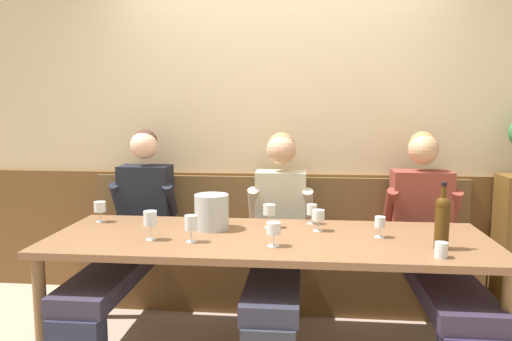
% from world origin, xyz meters
% --- Properties ---
extents(room_wall_back, '(6.80, 0.08, 2.80)m').
position_xyz_m(room_wall_back, '(0.00, 1.09, 1.40)').
color(room_wall_back, beige).
rests_on(room_wall_back, ground).
extents(wood_wainscot_panel, '(6.80, 0.03, 0.96)m').
position_xyz_m(wood_wainscot_panel, '(0.00, 1.04, 0.48)').
color(wood_wainscot_panel, brown).
rests_on(wood_wainscot_panel, ground).
extents(wall_bench, '(2.87, 0.42, 0.94)m').
position_xyz_m(wall_bench, '(0.00, 0.83, 0.28)').
color(wall_bench, brown).
rests_on(wall_bench, ground).
extents(dining_table, '(2.57, 0.91, 0.72)m').
position_xyz_m(dining_table, '(0.00, 0.07, 0.66)').
color(dining_table, brown).
rests_on(dining_table, ground).
extents(person_left_seat, '(0.48, 1.38, 1.31)m').
position_xyz_m(person_left_seat, '(-0.98, 0.44, 0.64)').
color(person_left_seat, '#25283D').
rests_on(person_left_seat, ground).
extents(person_center_right_seat, '(0.47, 1.38, 1.29)m').
position_xyz_m(person_center_right_seat, '(0.04, 0.43, 0.64)').
color(person_center_right_seat, '#2E303E').
rests_on(person_center_right_seat, ground).
extents(person_center_left_seat, '(0.51, 1.38, 1.30)m').
position_xyz_m(person_center_left_seat, '(1.03, 0.44, 0.63)').
color(person_center_left_seat, '#2B2642').
rests_on(person_center_left_seat, ground).
extents(ice_bucket, '(0.21, 0.21, 0.22)m').
position_xyz_m(ice_bucket, '(-0.36, 0.21, 0.83)').
color(ice_bucket, '#B2BABF').
rests_on(ice_bucket, dining_table).
extents(wine_bottle_green_tall, '(0.08, 0.08, 0.36)m').
position_xyz_m(wine_bottle_green_tall, '(0.94, -0.10, 0.88)').
color(wine_bottle_green_tall, '#442B0C').
rests_on(wine_bottle_green_tall, dining_table).
extents(wine_glass_mid_left, '(0.08, 0.08, 0.13)m').
position_xyz_m(wine_glass_mid_left, '(0.04, -0.13, 0.81)').
color(wine_glass_mid_left, silver).
rests_on(wine_glass_mid_left, dining_table).
extents(wine_glass_by_bottle, '(0.08, 0.08, 0.13)m').
position_xyz_m(wine_glass_by_bottle, '(0.29, 0.22, 0.81)').
color(wine_glass_by_bottle, silver).
rests_on(wine_glass_by_bottle, dining_table).
extents(wine_glass_near_bucket, '(0.07, 0.07, 0.15)m').
position_xyz_m(wine_glass_near_bucket, '(-0.42, -0.10, 0.83)').
color(wine_glass_near_bucket, silver).
rests_on(wine_glass_near_bucket, dining_table).
extents(wine_glass_right_end, '(0.07, 0.07, 0.13)m').
position_xyz_m(wine_glass_right_end, '(0.26, 0.40, 0.81)').
color(wine_glass_right_end, silver).
rests_on(wine_glass_right_end, dining_table).
extents(wine_glass_left_end, '(0.08, 0.08, 0.15)m').
position_xyz_m(wine_glass_left_end, '(-0.01, 0.28, 0.83)').
color(wine_glass_left_end, silver).
rests_on(wine_glass_left_end, dining_table).
extents(wine_glass_center_front, '(0.08, 0.08, 0.17)m').
position_xyz_m(wine_glass_center_front, '(-0.66, -0.08, 0.84)').
color(wine_glass_center_front, silver).
rests_on(wine_glass_center_front, dining_table).
extents(wine_glass_mid_right, '(0.06, 0.06, 0.12)m').
position_xyz_m(wine_glass_mid_right, '(0.65, 0.11, 0.81)').
color(wine_glass_mid_right, silver).
rests_on(wine_glass_mid_right, dining_table).
extents(wine_glass_center_rear, '(0.08, 0.08, 0.14)m').
position_xyz_m(wine_glass_center_rear, '(-1.13, 0.32, 0.82)').
color(wine_glass_center_rear, silver).
rests_on(wine_glass_center_rear, dining_table).
extents(water_tumbler_center, '(0.07, 0.07, 0.08)m').
position_xyz_m(water_tumbler_center, '(0.90, -0.25, 0.76)').
color(water_tumbler_center, silver).
rests_on(water_tumbler_center, dining_table).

